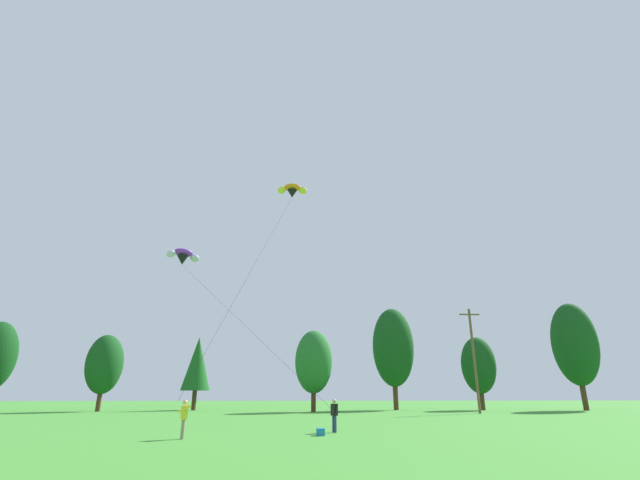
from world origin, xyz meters
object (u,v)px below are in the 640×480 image
(utility_pole, at_px, (474,357))
(kite_flyer_mid, at_px, (334,413))
(parafoil_kite_high_orange, at_px, (292,191))
(picnic_cooler, at_px, (320,432))
(parafoil_kite_mid_purple, at_px, (183,256))
(kite_flyer_near, at_px, (184,416))

(utility_pole, distance_m, kite_flyer_mid, 27.82)
(parafoil_kite_high_orange, height_order, picnic_cooler, parafoil_kite_high_orange)
(utility_pole, distance_m, parafoil_kite_mid_purple, 31.67)
(kite_flyer_near, distance_m, parafoil_kite_mid_purple, 24.88)
(utility_pole, relative_size, kite_flyer_near, 6.28)
(parafoil_kite_high_orange, relative_size, parafoil_kite_mid_purple, 0.95)
(utility_pole, height_order, picnic_cooler, utility_pole)
(picnic_cooler, bearing_deg, kite_flyer_mid, -31.35)
(kite_flyer_near, distance_m, kite_flyer_mid, 7.87)
(kite_flyer_mid, height_order, picnic_cooler, kite_flyer_mid)
(parafoil_kite_mid_purple, bearing_deg, utility_pole, 9.09)
(utility_pole, height_order, parafoil_kite_mid_purple, parafoil_kite_mid_purple)
(utility_pole, height_order, kite_flyer_near, utility_pole)
(utility_pole, height_order, kite_flyer_mid, utility_pole)
(picnic_cooler, bearing_deg, parafoil_kite_mid_purple, 28.74)
(kite_flyer_near, relative_size, parafoil_kite_high_orange, 0.10)
(utility_pole, bearing_deg, picnic_cooler, -126.93)
(kite_flyer_near, xyz_separation_m, picnic_cooler, (6.42, 1.34, -0.83))
(kite_flyer_near, relative_size, parafoil_kite_mid_purple, 0.09)
(parafoil_kite_mid_purple, xyz_separation_m, picnic_cooler, (12.36, -18.62, -14.44))
(picnic_cooler, bearing_deg, parafoil_kite_high_orange, 4.26)
(picnic_cooler, bearing_deg, utility_pole, -41.78)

